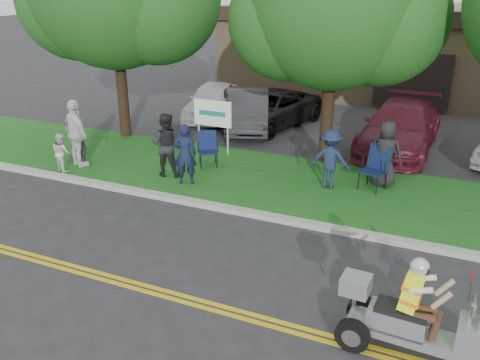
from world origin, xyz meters
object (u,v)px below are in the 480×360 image
at_px(spectator_adult_mid, 166,145).
at_px(lawn_chair_a, 376,165).
at_px(spectator_adult_right, 76,133).
at_px(parked_car_mid, 269,109).
at_px(spectator_adult_left, 185,154).
at_px(trike_scooter, 414,322).
at_px(parked_car_far_left, 213,101).
at_px(lawn_chair_b, 208,146).
at_px(parked_car_left, 248,110).
at_px(parked_car_right, 400,127).

bearing_deg(spectator_adult_mid, lawn_chair_a, -178.50).
bearing_deg(lawn_chair_a, spectator_adult_mid, -146.87).
xyz_separation_m(spectator_adult_right, parked_car_mid, (3.39, 6.51, -0.42)).
distance_m(spectator_adult_left, spectator_adult_mid, 0.84).
height_order(trike_scooter, parked_car_mid, trike_scooter).
xyz_separation_m(trike_scooter, parked_car_far_left, (-8.85, 11.03, 0.13)).
bearing_deg(lawn_chair_b, lawn_chair_a, -30.30).
height_order(spectator_adult_left, parked_car_far_left, spectator_adult_left).
height_order(parked_car_far_left, parked_car_mid, parked_car_far_left).
bearing_deg(spectator_adult_left, spectator_adult_right, -23.61).
distance_m(spectator_adult_mid, parked_car_mid, 6.15).
distance_m(lawn_chair_a, parked_car_left, 6.80).
height_order(spectator_adult_left, spectator_adult_mid, spectator_adult_mid).
xyz_separation_m(spectator_adult_right, parked_car_right, (8.21, 5.61, -0.32)).
bearing_deg(spectator_adult_right, lawn_chair_b, -131.78).
distance_m(lawn_chair_a, parked_car_right, 3.82).
distance_m(lawn_chair_a, spectator_adult_mid, 5.58).
xyz_separation_m(lawn_chair_a, lawn_chair_b, (-4.76, -0.20, -0.07)).
bearing_deg(parked_car_far_left, trike_scooter, -61.91).
bearing_deg(parked_car_right, trike_scooter, -78.97).
xyz_separation_m(lawn_chair_b, spectator_adult_left, (0.13, -1.51, 0.25)).
bearing_deg(lawn_chair_a, parked_car_far_left, 163.96).
bearing_deg(parked_car_mid, parked_car_left, -125.30).
bearing_deg(lawn_chair_a, parked_car_right, 107.51).
bearing_deg(spectator_adult_mid, spectator_adult_left, 144.31).
bearing_deg(spectator_adult_left, parked_car_mid, -113.96).
relative_size(lawn_chair_a, parked_car_far_left, 0.28).
bearing_deg(trike_scooter, parked_car_left, 127.19).
xyz_separation_m(trike_scooter, spectator_adult_left, (-6.25, 4.30, 0.36)).
bearing_deg(parked_car_right, parked_car_mid, 171.60).
relative_size(lawn_chair_b, spectator_adult_mid, 0.57).
height_order(lawn_chair_a, parked_car_right, parked_car_right).
xyz_separation_m(trike_scooter, parked_car_mid, (-6.35, 10.73, 0.10)).
bearing_deg(parked_car_mid, parked_car_far_left, -172.79).
bearing_deg(parked_car_far_left, spectator_adult_left, -79.51).
relative_size(parked_car_far_left, parked_car_mid, 0.85).
distance_m(spectator_adult_mid, parked_car_left, 5.59).
bearing_deg(trike_scooter, lawn_chair_b, 140.51).
relative_size(lawn_chair_a, spectator_adult_left, 0.69).
xyz_separation_m(trike_scooter, spectator_adult_right, (-9.74, 4.22, 0.52)).
bearing_deg(spectator_adult_right, parked_car_left, -91.89).
bearing_deg(spectator_adult_right, parked_car_mid, -94.52).
height_order(spectator_adult_mid, parked_car_mid, spectator_adult_mid).
relative_size(parked_car_left, parked_car_right, 0.81).
height_order(lawn_chair_a, spectator_adult_right, spectator_adult_right).
bearing_deg(spectator_adult_left, trike_scooter, 120.58).
bearing_deg(parked_car_far_left, parked_car_mid, -17.51).
distance_m(lawn_chair_b, parked_car_left, 4.43).
xyz_separation_m(spectator_adult_mid, spectator_adult_right, (-2.73, -0.40, 0.10)).
distance_m(parked_car_left, parked_car_mid, 0.81).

